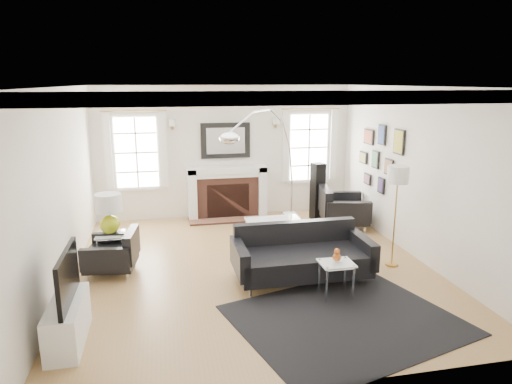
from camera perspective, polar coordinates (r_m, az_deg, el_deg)
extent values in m
plane|color=#9E7A42|center=(7.35, -0.42, -9.34)|extent=(6.00, 6.00, 0.00)
cube|color=silver|center=(9.84, -3.84, 5.02)|extent=(5.50, 0.04, 2.80)
cube|color=silver|center=(4.14, 7.71, -7.32)|extent=(5.50, 0.04, 2.80)
cube|color=silver|center=(6.95, -23.27, 0.30)|extent=(0.04, 6.00, 2.80)
cube|color=silver|center=(7.92, 19.49, 2.15)|extent=(0.04, 6.00, 2.80)
cube|color=white|center=(6.77, -0.46, 13.04)|extent=(5.50, 6.00, 0.02)
cube|color=white|center=(6.77, -0.46, 12.53)|extent=(5.50, 6.00, 0.12)
cube|color=white|center=(9.74, -7.97, -0.27)|extent=(0.18, 0.38, 1.10)
cube|color=white|center=(9.94, 0.68, 0.14)|extent=(0.18, 0.38, 1.10)
cube|color=white|center=(9.70, -3.64, 2.81)|extent=(1.70, 0.38, 0.12)
cube|color=white|center=(9.72, -3.63, 2.23)|extent=(1.50, 0.34, 0.10)
cube|color=brown|center=(9.85, -3.61, -0.60)|extent=(1.30, 0.30, 0.90)
cube|color=black|center=(9.77, -3.52, -1.14)|extent=(0.90, 0.10, 0.76)
cube|color=brown|center=(9.71, -3.34, -3.44)|extent=(1.70, 0.50, 0.04)
cube|color=black|center=(9.77, -3.83, 6.44)|extent=(1.05, 0.06, 0.75)
cube|color=white|center=(9.73, -3.80, 6.41)|extent=(0.82, 0.02, 0.55)
cube|color=white|center=(9.73, -14.71, 4.81)|extent=(1.00, 0.05, 1.60)
cube|color=white|center=(9.70, -14.72, 4.78)|extent=(0.84, 0.02, 1.44)
cube|color=white|center=(9.67, -18.02, 4.83)|extent=(0.14, 0.05, 1.55)
cube|color=white|center=(9.61, -11.47, 5.18)|extent=(0.14, 0.05, 1.55)
cube|color=white|center=(10.22, 6.56, 5.57)|extent=(1.00, 0.05, 1.60)
cube|color=white|center=(10.19, 6.61, 5.54)|extent=(0.84, 0.02, 1.44)
cube|color=white|center=(9.96, 3.72, 5.71)|extent=(0.14, 0.05, 1.55)
cube|color=white|center=(10.30, 9.67, 5.81)|extent=(0.14, 0.05, 1.55)
cube|color=black|center=(8.35, 17.46, 6.00)|extent=(0.03, 0.34, 0.44)
cube|color=gold|center=(8.34, 17.35, 6.00)|extent=(0.01, 0.29, 0.39)
cube|color=black|center=(8.91, 15.47, 6.91)|extent=(0.03, 0.28, 0.38)
cube|color=navy|center=(8.90, 15.37, 6.91)|extent=(0.01, 0.23, 0.33)
cube|color=black|center=(9.41, 13.92, 6.72)|extent=(0.03, 0.40, 0.30)
cube|color=#B75738|center=(9.41, 13.82, 6.72)|extent=(0.01, 0.35, 0.25)
cube|color=black|center=(8.68, 16.28, 3.01)|extent=(0.03, 0.30, 0.30)
cube|color=#966544|center=(8.68, 16.17, 3.01)|extent=(0.01, 0.25, 0.25)
cube|color=black|center=(9.16, 14.71, 3.96)|extent=(0.03, 0.26, 0.34)
cube|color=#50865E|center=(9.15, 14.61, 3.96)|extent=(0.01, 0.21, 0.29)
cube|color=black|center=(9.65, 13.27, 4.22)|extent=(0.03, 0.32, 0.24)
cube|color=#9E8E44|center=(9.65, 13.17, 4.22)|extent=(0.01, 0.27, 0.19)
cube|color=black|center=(8.98, 15.37, 0.80)|extent=(0.03, 0.24, 0.30)
cube|color=#412F5F|center=(8.97, 15.27, 0.79)|extent=(0.01, 0.19, 0.25)
cube|color=black|center=(9.50, 13.76, 1.59)|extent=(0.03, 0.28, 0.22)
cube|color=#874F5C|center=(9.50, 13.66, 1.59)|extent=(0.01, 0.23, 0.17)
cube|color=white|center=(5.71, -22.48, -14.82)|extent=(0.35, 1.00, 0.50)
cube|color=black|center=(5.47, -22.49, -9.73)|extent=(0.05, 1.00, 0.58)
cube|color=black|center=(5.95, 11.13, -15.41)|extent=(3.07, 2.78, 0.01)
cube|color=black|center=(6.81, 5.79, -8.66)|extent=(1.91, 0.91, 0.32)
cube|color=black|center=(7.08, 4.85, -5.72)|extent=(1.91, 0.16, 0.53)
cube|color=black|center=(6.55, -2.05, -8.31)|extent=(0.15, 0.90, 0.40)
cube|color=black|center=(7.09, 13.07, -6.94)|extent=(0.15, 0.90, 0.40)
cube|color=black|center=(7.39, -17.65, -7.80)|extent=(0.80, 0.80, 0.27)
cube|color=black|center=(7.26, -15.28, -6.38)|extent=(0.21, 0.72, 0.45)
cube|color=black|center=(7.68, -17.11, -6.09)|extent=(0.72, 0.20, 0.34)
cube|color=black|center=(7.03, -18.36, -8.04)|extent=(0.72, 0.20, 0.34)
cube|color=black|center=(9.35, 10.95, -2.56)|extent=(1.00, 1.00, 0.32)
cube|color=black|center=(9.21, 8.66, -1.18)|extent=(0.31, 0.88, 0.54)
cube|color=black|center=(8.91, 11.56, -2.54)|extent=(0.87, 0.28, 0.41)
cube|color=black|center=(9.72, 10.47, -1.12)|extent=(0.87, 0.28, 0.41)
cube|color=silver|center=(8.06, 2.58, -4.01)|extent=(0.99, 0.99, 0.02)
cylinder|color=silver|center=(7.61, 0.05, -6.75)|extent=(0.04, 0.04, 0.44)
cylinder|color=silver|center=(7.83, 6.63, -6.24)|extent=(0.04, 0.04, 0.44)
cylinder|color=silver|center=(8.45, -1.20, -4.64)|extent=(0.04, 0.04, 0.44)
cylinder|color=silver|center=(8.65, 4.76, -4.24)|extent=(0.04, 0.04, 0.44)
cube|color=silver|center=(7.70, -17.71, -5.07)|extent=(0.45, 0.45, 0.02)
cylinder|color=silver|center=(7.63, -19.12, -7.26)|extent=(0.04, 0.04, 0.50)
cylinder|color=silver|center=(7.58, -16.32, -7.17)|extent=(0.04, 0.04, 0.50)
cylinder|color=silver|center=(7.97, -18.79, -6.32)|extent=(0.04, 0.04, 0.50)
cylinder|color=silver|center=(7.93, -16.12, -6.22)|extent=(0.04, 0.04, 0.50)
cube|color=silver|center=(6.31, 10.03, -8.76)|extent=(0.45, 0.38, 0.02)
cylinder|color=silver|center=(6.21, 8.82, -11.49)|extent=(0.04, 0.04, 0.50)
cylinder|color=silver|center=(6.34, 12.05, -11.09)|extent=(0.04, 0.04, 0.50)
cylinder|color=silver|center=(6.47, 7.88, -10.40)|extent=(0.04, 0.04, 0.50)
cylinder|color=silver|center=(6.60, 11.00, -10.04)|extent=(0.04, 0.04, 0.50)
sphere|color=#AAB817|center=(7.65, -17.80, -3.90)|extent=(0.31, 0.31, 0.31)
cylinder|color=#AAB817|center=(7.61, -17.89, -2.79)|extent=(0.04, 0.04, 0.12)
cylinder|color=white|center=(7.55, -18.00, -1.29)|extent=(0.41, 0.41, 0.29)
sphere|color=#B55017|center=(6.28, 10.07, -8.02)|extent=(0.11, 0.11, 0.11)
sphere|color=#B55017|center=(6.25, 10.10, -7.31)|extent=(0.08, 0.08, 0.08)
cube|color=silver|center=(9.47, 4.41, -3.38)|extent=(0.26, 0.41, 0.21)
ellipsoid|color=silver|center=(7.59, -3.36, 6.77)|extent=(0.35, 0.35, 0.21)
cylinder|color=#AB853B|center=(7.73, 16.57, -8.64)|extent=(0.20, 0.20, 0.03)
cylinder|color=#AB853B|center=(7.50, 16.93, -3.66)|extent=(0.02, 0.02, 1.43)
cylinder|color=white|center=(7.31, 17.34, 2.10)|extent=(0.33, 0.33, 0.27)
cube|color=black|center=(9.76, 7.69, 0.09)|extent=(0.29, 0.29, 1.21)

